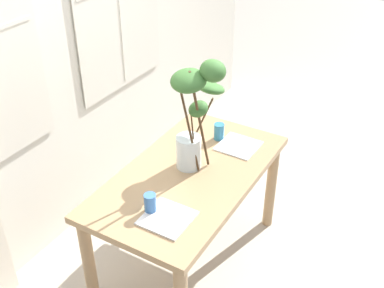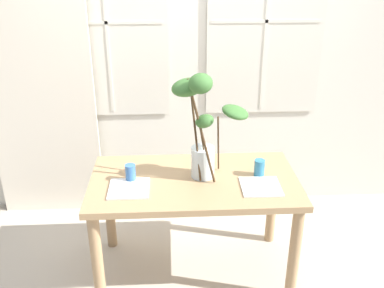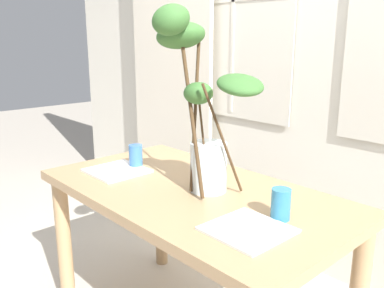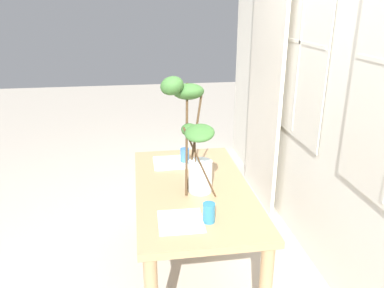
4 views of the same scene
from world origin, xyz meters
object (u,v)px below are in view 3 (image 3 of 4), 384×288
object	(u,v)px
drinking_glass_blue_right	(281,204)
plate_square_right	(248,229)
drinking_glass_blue_left	(136,156)
vase_with_branches	(199,102)
plate_square_left	(117,171)
dining_table	(192,214)

from	to	relation	value
drinking_glass_blue_right	plate_square_right	distance (m)	0.16
drinking_glass_blue_left	vase_with_branches	bearing A→B (deg)	-1.67
vase_with_branches	drinking_glass_blue_right	xyz separation A→B (m)	(0.38, 0.03, -0.32)
plate_square_left	plate_square_right	distance (m)	0.82
drinking_glass_blue_left	drinking_glass_blue_right	size ratio (longest dim) A/B	1.01
drinking_glass_blue_left	drinking_glass_blue_right	xyz separation A→B (m)	(0.83, 0.02, -0.00)
drinking_glass_blue_right	plate_square_left	bearing A→B (deg)	-170.97
vase_with_branches	drinking_glass_blue_right	world-z (taller)	vase_with_branches
vase_with_branches	drinking_glass_blue_left	world-z (taller)	vase_with_branches
plate_square_left	plate_square_right	bearing A→B (deg)	-1.40
vase_with_branches	plate_square_right	bearing A→B (deg)	-18.38
drinking_glass_blue_right	plate_square_right	world-z (taller)	drinking_glass_blue_right
dining_table	plate_square_left	size ratio (longest dim) A/B	5.40
dining_table	drinking_glass_blue_left	size ratio (longest dim) A/B	11.93
drinking_glass_blue_right	plate_square_right	xyz separation A→B (m)	(-0.02, -0.15, -0.05)
dining_table	vase_with_branches	size ratio (longest dim) A/B	1.78
dining_table	plate_square_right	size ratio (longest dim) A/B	5.46
drinking_glass_blue_left	plate_square_right	world-z (taller)	drinking_glass_blue_left
vase_with_branches	drinking_glass_blue_left	bearing A→B (deg)	178.33
vase_with_branches	drinking_glass_blue_left	xyz separation A→B (m)	(-0.46, 0.01, -0.32)
vase_with_branches	drinking_glass_blue_right	distance (m)	0.49
dining_table	drinking_glass_blue_right	distance (m)	0.46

